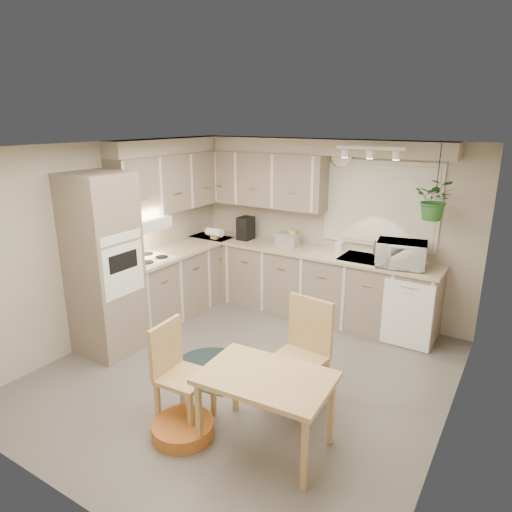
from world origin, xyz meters
name	(u,v)px	position (x,y,z in m)	size (l,w,h in m)	color
floor	(246,373)	(0.00, 0.00, 0.00)	(4.20, 4.20, 0.00)	#605A54
ceiling	(244,147)	(0.00, 0.00, 2.40)	(4.20, 4.20, 0.00)	silver
wall_back	(328,228)	(0.00, 2.10, 1.20)	(4.00, 0.04, 2.40)	#B4A995
wall_front	(64,358)	(0.00, -2.10, 1.20)	(4.00, 0.04, 2.40)	#B4A995
wall_left	(109,241)	(-2.00, 0.00, 1.20)	(0.04, 4.20, 2.40)	#B4A995
wall_right	(457,311)	(2.00, 0.00, 1.20)	(0.04, 4.20, 2.40)	#B4A995
base_cab_left	(178,282)	(-1.70, 0.88, 0.45)	(0.60, 1.85, 0.90)	gray
base_cab_back	(304,282)	(-0.20, 1.80, 0.45)	(3.60, 0.60, 0.90)	gray
counter_left	(177,250)	(-1.69, 0.88, 0.92)	(0.64, 1.89, 0.04)	beige
counter_back	(304,250)	(-0.20, 1.79, 0.92)	(3.64, 0.64, 0.04)	beige
oven_stack	(104,265)	(-1.68, -0.38, 1.05)	(0.65, 0.65, 2.10)	gray
wall_oven_face	(124,270)	(-1.35, -0.38, 1.05)	(0.02, 0.56, 0.58)	white
upper_cab_left	(172,182)	(-1.82, 1.00, 1.83)	(0.35, 2.00, 0.75)	gray
upper_cab_back	(260,179)	(-1.00, 1.93, 1.83)	(2.00, 0.35, 0.75)	gray
soffit_left	(169,146)	(-1.85, 1.00, 2.30)	(0.30, 2.00, 0.20)	#B4A995
soffit_back	(313,146)	(-0.20, 1.95, 2.30)	(3.60, 0.30, 0.20)	#B4A995
cooktop	(147,259)	(-1.68, 0.30, 0.94)	(0.52, 0.58, 0.02)	white
range_hood	(143,224)	(-1.70, 0.30, 1.40)	(0.40, 0.60, 0.14)	white
window_blinds	(379,204)	(0.70, 2.07, 1.60)	(1.40, 0.02, 1.00)	silver
window_frame	(380,204)	(0.70, 2.08, 1.60)	(1.50, 0.02, 1.10)	beige
sink	(369,262)	(0.70, 1.80, 0.90)	(0.70, 0.48, 0.10)	#ADB0B5
dishwasher_front	(406,315)	(1.30, 1.49, 0.42)	(0.58, 0.01, 0.83)	white
track_light_bar	(370,148)	(0.70, 1.55, 2.33)	(0.80, 0.04, 0.04)	white
wall_clock	(341,156)	(0.15, 2.07, 2.18)	(0.30, 0.30, 0.03)	gold
dining_table	(266,411)	(0.76, -0.85, 0.33)	(1.06, 0.70, 0.67)	#D6B76B
chair_left	(185,375)	(-0.03, -0.94, 0.47)	(0.44, 0.44, 0.93)	#D6B76B
chair_back	(297,358)	(0.73, -0.24, 0.53)	(0.49, 0.49, 1.05)	#D6B76B
braided_rug	(224,370)	(-0.24, -0.07, 0.01)	(1.19, 0.90, 0.01)	black
pet_bed	(183,429)	(0.08, -1.13, 0.06)	(0.54, 0.54, 0.13)	#C46227
microwave	(401,251)	(1.12, 1.70, 1.13)	(0.57, 0.31, 0.38)	white
soap_bottle	(340,248)	(0.24, 1.95, 0.99)	(0.09, 0.20, 0.09)	white
hanging_plant	(435,204)	(1.43, 1.70, 1.73)	(0.42, 0.47, 0.37)	#296026
coffee_maker	(246,228)	(-1.16, 1.80, 1.11)	(0.19, 0.23, 0.34)	black
toaster	(287,239)	(-0.48, 1.82, 1.03)	(0.30, 0.17, 0.18)	#ADB0B5
knife_block	(294,238)	(-0.40, 1.85, 1.05)	(0.10, 0.10, 0.23)	#D6B76B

